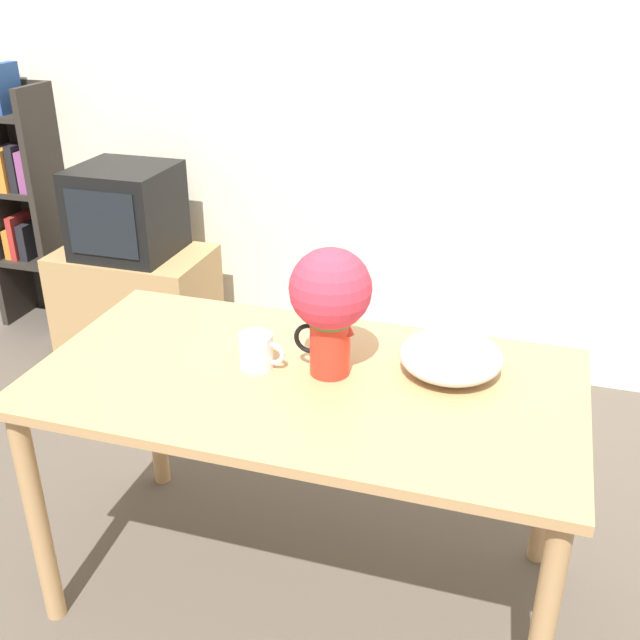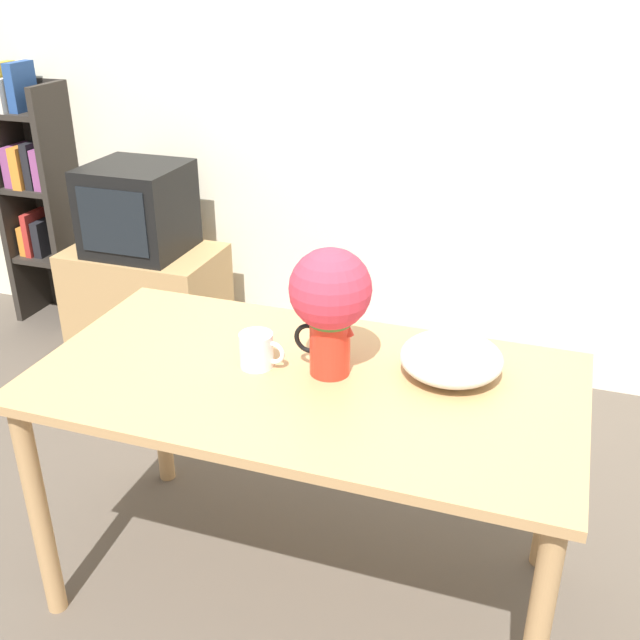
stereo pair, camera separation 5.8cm
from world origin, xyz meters
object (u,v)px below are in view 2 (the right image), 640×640
coffee_mug (258,350)px  white_bowl (451,358)px  flower_vase (330,300)px  tv_set (138,209)px

coffee_mug → white_bowl: (0.54, 0.13, 0.01)m
white_bowl → flower_vase: bearing=-164.2°
flower_vase → white_bowl: size_ratio=1.29×
flower_vase → tv_set: 1.81m
coffee_mug → flower_vase: bearing=8.9°
flower_vase → white_bowl: bearing=15.8°
white_bowl → tv_set: bearing=147.2°
coffee_mug → tv_set: bearing=133.3°
flower_vase → white_bowl: flower_vase is taller
coffee_mug → white_bowl: bearing=13.2°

